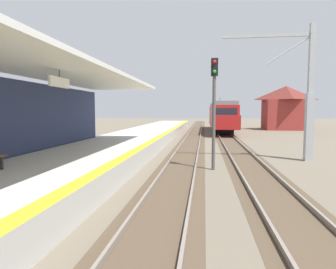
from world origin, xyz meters
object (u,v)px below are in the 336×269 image
Objects in this scene: rail_signal_post at (214,102)px; distant_trackside_house at (285,107)px; approaching_train at (221,115)px; catenary_pylon_far_side at (304,96)px.

distant_trackside_house is at bearing 69.69° from rail_signal_post.
rail_signal_post is 0.79× the size of distant_trackside_house.
catenary_pylon_far_side reaches higher than approaching_train.
distant_trackside_house is at bearing 24.50° from approaching_train.
approaching_train is 10.53m from distant_trackside_house.
approaching_train is 26.49m from rail_signal_post.
distant_trackside_house is (11.38, 30.74, 0.14)m from rail_signal_post.
catenary_pylon_far_side is (3.16, -23.28, 1.43)m from approaching_train.
distant_trackside_house is (6.37, 27.63, -0.27)m from catenary_pylon_far_side.
catenary_pylon_far_side is (5.01, 3.12, 0.41)m from rail_signal_post.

